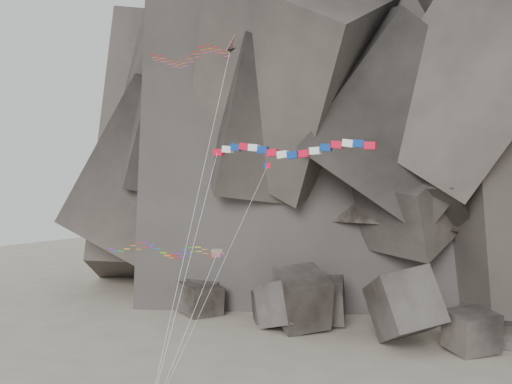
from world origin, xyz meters
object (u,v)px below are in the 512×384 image
at_px(parafoil_kite, 158,249).
at_px(pennant_kite, 246,211).
at_px(delta_kite, 186,56).
at_px(banner_kite, 289,150).

height_order(parafoil_kite, pennant_kite, pennant_kite).
relative_size(delta_kite, pennant_kite, 1.59).
height_order(delta_kite, banner_kite, delta_kite).
bearing_deg(parafoil_kite, pennant_kite, -5.50).
distance_m(delta_kite, pennant_kite, 17.29).
distance_m(banner_kite, pennant_kite, 5.99).
relative_size(banner_kite, parafoil_kite, 1.68).
bearing_deg(parafoil_kite, delta_kite, 80.36).
distance_m(banner_kite, parafoil_kite, 14.83).
height_order(banner_kite, parafoil_kite, banner_kite).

